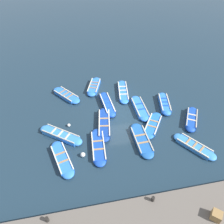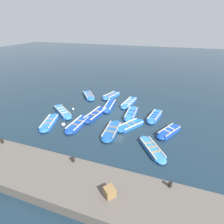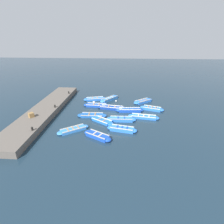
{
  "view_description": "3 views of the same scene",
  "coord_description": "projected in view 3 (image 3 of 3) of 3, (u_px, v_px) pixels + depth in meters",
  "views": [
    {
      "loc": [
        -13.58,
        3.45,
        13.02
      ],
      "look_at": [
        0.11,
        0.79,
        0.39
      ],
      "focal_mm": 35.0,
      "sensor_mm": 36.0,
      "label": 1
    },
    {
      "loc": [
        -15.45,
        -5.11,
        8.67
      ],
      "look_at": [
        -0.22,
        0.1,
        0.36
      ],
      "focal_mm": 28.0,
      "sensor_mm": 36.0,
      "label": 2
    },
    {
      "loc": [
        0.62,
        -20.25,
        9.16
      ],
      "look_at": [
        -0.83,
        0.02,
        0.28
      ],
      "focal_mm": 28.0,
      "sensor_mm": 36.0,
      "label": 3
    }
  ],
  "objects": [
    {
      "name": "buoy_orange_near",
      "position": [
        116.0,
        101.0,
        26.35
      ],
      "size": [
        0.27,
        0.27,
        0.27
      ],
      "primitive_type": "sphere",
      "color": "silver",
      "rests_on": "ground"
    },
    {
      "name": "boat_inner_gap",
      "position": [
        92.0,
        115.0,
        21.56
      ],
      "size": [
        3.66,
        1.1,
        0.36
      ],
      "color": "#1E59AD",
      "rests_on": "ground"
    },
    {
      "name": "boat_centre",
      "position": [
        96.0,
        105.0,
        24.62
      ],
      "size": [
        3.68,
        1.09,
        0.38
      ],
      "color": "#1947B7",
      "rests_on": "ground"
    },
    {
      "name": "boat_end_of_row",
      "position": [
        112.0,
        108.0,
        23.72
      ],
      "size": [
        4.02,
        1.43,
        0.44
      ],
      "color": "navy",
      "rests_on": "ground"
    },
    {
      "name": "boat_bow_out",
      "position": [
        130.0,
        110.0,
        22.93
      ],
      "size": [
        3.64,
        1.02,
        0.46
      ],
      "color": "#1947B7",
      "rests_on": "ground"
    },
    {
      "name": "boat_broadside",
      "position": [
        121.0,
        119.0,
        20.47
      ],
      "size": [
        3.52,
        0.96,
        0.42
      ],
      "color": "blue",
      "rests_on": "ground"
    },
    {
      "name": "boat_far_corner",
      "position": [
        95.0,
        99.0,
        27.12
      ],
      "size": [
        3.61,
        1.77,
        0.4
      ],
      "color": "blue",
      "rests_on": "ground"
    },
    {
      "name": "boat_outer_right",
      "position": [
        122.0,
        129.0,
        18.28
      ],
      "size": [
        3.28,
        1.35,
        0.46
      ],
      "color": "blue",
      "rests_on": "ground"
    },
    {
      "name": "boat_alongside",
      "position": [
        98.0,
        136.0,
        17.05
      ],
      "size": [
        3.12,
        2.21,
        0.45
      ],
      "color": "#1947B7",
      "rests_on": "ground"
    },
    {
      "name": "buoy_yellow_far",
      "position": [
        94.0,
        102.0,
        25.76
      ],
      "size": [
        0.36,
        0.36,
        0.36
      ],
      "primitive_type": "sphere",
      "color": "silver",
      "rests_on": "ground"
    },
    {
      "name": "boat_tucked",
      "position": [
        110.0,
        99.0,
        27.01
      ],
      "size": [
        2.9,
        3.52,
        0.46
      ],
      "color": "#3884E0",
      "rests_on": "ground"
    },
    {
      "name": "bollard_mid_south",
      "position": [
        69.0,
        92.0,
        27.85
      ],
      "size": [
        0.2,
        0.2,
        0.35
      ],
      "primitive_type": "cylinder",
      "color": "black",
      "rests_on": "quay_wall"
    },
    {
      "name": "boat_drifting",
      "position": [
        143.0,
        101.0,
        26.12
      ],
      "size": [
        3.22,
        2.79,
        0.41
      ],
      "color": "blue",
      "rests_on": "ground"
    },
    {
      "name": "boat_outer_left",
      "position": [
        73.0,
        130.0,
        18.27
      ],
      "size": [
        3.24,
        2.62,
        0.36
      ],
      "color": "#3884E0",
      "rests_on": "ground"
    },
    {
      "name": "bollard_mid_north",
      "position": [
        55.0,
        106.0,
        22.4
      ],
      "size": [
        0.2,
        0.2,
        0.35
      ],
      "primitive_type": "cylinder",
      "color": "black",
      "rests_on": "quay_wall"
    },
    {
      "name": "bollard_north",
      "position": [
        32.0,
        129.0,
        16.96
      ],
      "size": [
        0.2,
        0.2,
        0.35
      ],
      "primitive_type": "cylinder",
      "color": "black",
      "rests_on": "quay_wall"
    },
    {
      "name": "boat_mid_row",
      "position": [
        144.0,
        117.0,
        21.14
      ],
      "size": [
        3.82,
        1.31,
        0.37
      ],
      "color": "blue",
      "rests_on": "ground"
    },
    {
      "name": "boat_near_quay",
      "position": [
        152.0,
        109.0,
        23.49
      ],
      "size": [
        3.31,
        1.84,
        0.42
      ],
      "color": "blue",
      "rests_on": "ground"
    },
    {
      "name": "wooden_crate",
      "position": [
        31.0,
        115.0,
        19.69
      ],
      "size": [
        0.73,
        0.73,
        0.52
      ],
      "primitive_type": "cube",
      "rotation": [
        0.0,
        0.0,
        0.85
      ],
      "color": "olive",
      "rests_on": "quay_wall"
    },
    {
      "name": "quay_wall",
      "position": [
        46.0,
        110.0,
        22.7
      ],
      "size": [
        3.27,
        18.9,
        0.7
      ],
      "color": "#605951",
      "rests_on": "ground"
    },
    {
      "name": "boat_stern_in",
      "position": [
        102.0,
        121.0,
        20.2
      ],
      "size": [
        3.15,
        2.51,
        0.35
      ],
      "color": "blue",
      "rests_on": "ground"
    },
    {
      "name": "ground_plane",
      "position": [
        118.0,
        114.0,
        22.22
      ],
      "size": [
        120.0,
        120.0,
        0.0
      ],
      "primitive_type": "plane",
      "color": "#1C303F"
    }
  ]
}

